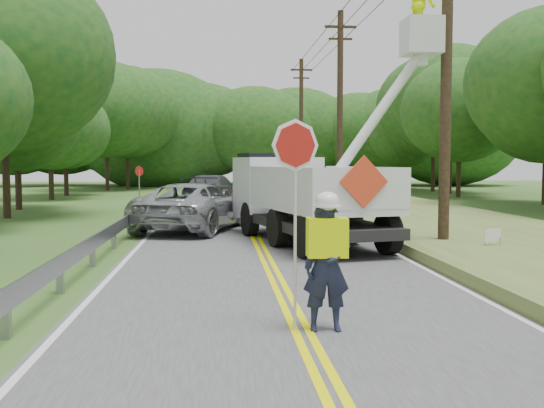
{
  "coord_description": "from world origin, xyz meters",
  "views": [
    {
      "loc": [
        -1.18,
        -7.8,
        2.44
      ],
      "look_at": [
        0.0,
        6.0,
        1.5
      ],
      "focal_mm": 41.63,
      "sensor_mm": 36.0,
      "label": 1
    }
  ],
  "objects": [
    {
      "name": "bucket_truck",
      "position": [
        1.4,
        11.62,
        1.66
      ],
      "size": [
        5.46,
        8.13,
        7.45
      ],
      "color": "black",
      "rests_on": "road"
    },
    {
      "name": "flagger",
      "position": [
        0.34,
        0.99,
        1.09
      ],
      "size": [
        1.14,
        0.45,
        3.01
      ],
      "color": "#191E33",
      "rests_on": "road"
    },
    {
      "name": "stop_sign_permanent",
      "position": [
        -4.74,
        21.09,
        1.45
      ],
      "size": [
        0.35,
        0.36,
        2.23
      ],
      "color": "gray",
      "rests_on": "ground"
    },
    {
      "name": "ground",
      "position": [
        0.0,
        0.0,
        0.0
      ],
      "size": [
        140.0,
        140.0,
        0.0
      ],
      "primitive_type": "plane",
      "color": "#355220",
      "rests_on": "ground"
    },
    {
      "name": "treeline_horizon",
      "position": [
        0.93,
        56.09,
        5.5
      ],
      "size": [
        56.43,
        14.06,
        12.34
      ],
      "color": "#14461B",
      "rests_on": "ground"
    },
    {
      "name": "treeline_right",
      "position": [
        15.92,
        26.54,
        6.18
      ],
      "size": [
        10.06,
        50.49,
        11.19
      ],
      "color": "#332319",
      "rests_on": "ground"
    },
    {
      "name": "treeline_left",
      "position": [
        -10.33,
        30.17,
        6.0
      ],
      "size": [
        10.56,
        54.63,
        11.12
      ],
      "color": "#332319",
      "rests_on": "ground"
    },
    {
      "name": "suv_darkgrey",
      "position": [
        -1.51,
        27.34,
        0.86
      ],
      "size": [
        3.6,
        6.17,
        1.68
      ],
      "primitive_type": "imported",
      "rotation": [
        0.0,
        0.0,
        2.91
      ],
      "color": "#3D3F44",
      "rests_on": "road"
    },
    {
      "name": "tall_grass_verge",
      "position": [
        7.1,
        14.0,
        0.15
      ],
      "size": [
        7.0,
        96.0,
        0.3
      ],
      "primitive_type": "cube",
      "color": "#555F2C",
      "rests_on": "ground"
    },
    {
      "name": "road",
      "position": [
        0.0,
        14.0,
        0.01
      ],
      "size": [
        7.2,
        96.0,
        0.03
      ],
      "color": "#434346",
      "rests_on": "ground"
    },
    {
      "name": "utility_poles",
      "position": [
        5.0,
        17.02,
        5.27
      ],
      "size": [
        1.6,
        43.3,
        10.0
      ],
      "color": "black",
      "rests_on": "ground"
    },
    {
      "name": "yard_sign",
      "position": [
        5.8,
        7.65,
        0.52
      ],
      "size": [
        0.49,
        0.18,
        0.73
      ],
      "color": "white",
      "rests_on": "ground"
    },
    {
      "name": "suv_silver",
      "position": [
        -2.05,
        14.39,
        0.85
      ],
      "size": [
        4.4,
        6.55,
        1.67
      ],
      "primitive_type": "imported",
      "rotation": [
        0.0,
        0.0,
        2.84
      ],
      "color": "#A6A8AE",
      "rests_on": "road"
    },
    {
      "name": "guardrail",
      "position": [
        -4.02,
        14.91,
        0.55
      ],
      "size": [
        0.18,
        48.0,
        0.77
      ],
      "color": "gray",
      "rests_on": "ground"
    }
  ]
}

